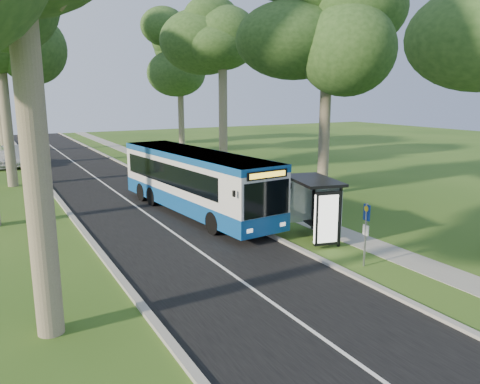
% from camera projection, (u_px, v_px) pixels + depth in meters
% --- Properties ---
extents(ground, '(120.00, 120.00, 0.00)m').
position_uv_depth(ground, '(273.00, 238.00, 20.16)').
color(ground, '#2C5119').
rests_on(ground, ground).
extents(road, '(7.00, 100.00, 0.02)m').
position_uv_depth(road, '(128.00, 201.00, 27.05)').
color(road, black).
rests_on(road, ground).
extents(kerb_east, '(0.25, 100.00, 0.12)m').
position_uv_depth(kerb_east, '(184.00, 194.00, 28.70)').
color(kerb_east, '#9E9B93').
rests_on(kerb_east, ground).
extents(kerb_west, '(0.25, 100.00, 0.12)m').
position_uv_depth(kerb_west, '(64.00, 207.00, 25.37)').
color(kerb_west, '#9E9B93').
rests_on(kerb_west, ground).
extents(centre_line, '(0.12, 100.00, 0.00)m').
position_uv_depth(centre_line, '(128.00, 200.00, 27.04)').
color(centre_line, white).
rests_on(centre_line, road).
extents(footpath, '(1.50, 100.00, 0.02)m').
position_uv_depth(footpath, '(227.00, 190.00, 30.13)').
color(footpath, gray).
rests_on(footpath, ground).
extents(bus, '(3.65, 12.31, 3.21)m').
position_uv_depth(bus, '(195.00, 182.00, 23.91)').
color(bus, white).
rests_on(bus, ground).
extents(bus_stop_sign, '(0.09, 0.33, 2.33)m').
position_uv_depth(bus_stop_sign, '(366.00, 227.00, 16.60)').
color(bus_stop_sign, gray).
rests_on(bus_stop_sign, ground).
extents(bus_shelter, '(2.29, 3.33, 2.60)m').
position_uv_depth(bus_shelter, '(322.00, 198.00, 19.46)').
color(bus_shelter, black).
rests_on(bus_shelter, ground).
extents(litter_bin, '(0.52, 0.52, 0.91)m').
position_uv_depth(litter_bin, '(253.00, 210.00, 23.08)').
color(litter_bin, black).
rests_on(litter_bin, ground).
extents(car_white, '(2.59, 4.57, 1.47)m').
position_uv_depth(car_white, '(4.00, 159.00, 38.87)').
color(car_white, silver).
rests_on(car_white, ground).
extents(car_silver, '(2.76, 5.47, 1.72)m').
position_uv_depth(car_silver, '(17.00, 156.00, 39.72)').
color(car_silver, '#9B9EA2').
rests_on(car_silver, ground).
extents(tree_east_b, '(5.20, 5.20, 14.47)m').
position_uv_depth(tree_east_b, '(329.00, 10.00, 26.61)').
color(tree_east_b, '#7A6B56').
rests_on(tree_east_b, ground).
extents(tree_east_c, '(5.20, 5.20, 16.17)m').
position_uv_depth(tree_east_c, '(222.00, 16.00, 36.27)').
color(tree_east_c, '#7A6B56').
rests_on(tree_east_c, ground).
extents(tree_east_d, '(5.20, 5.20, 12.77)m').
position_uv_depth(tree_east_d, '(180.00, 59.00, 47.62)').
color(tree_east_d, '#7A6B56').
rests_on(tree_east_d, ground).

